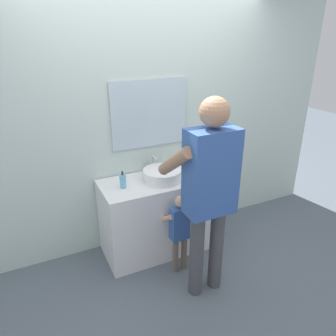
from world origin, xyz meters
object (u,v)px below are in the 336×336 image
at_px(child_toddler, 180,227).
at_px(soap_bottle, 123,181).
at_px(adult_parent, 209,184).
at_px(toothbrush_cup, 191,169).

bearing_deg(child_toddler, soap_bottle, 135.65).
bearing_deg(adult_parent, child_toddler, 106.58).
bearing_deg(soap_bottle, toothbrush_cup, -0.81).
relative_size(child_toddler, adult_parent, 0.47).
bearing_deg(child_toddler, toothbrush_cup, 49.33).
relative_size(soap_bottle, adult_parent, 0.10).
height_order(toothbrush_cup, soap_bottle, toothbrush_cup).
bearing_deg(toothbrush_cup, child_toddler, -130.67).
xyz_separation_m(soap_bottle, adult_parent, (0.49, -0.70, 0.17)).
xyz_separation_m(toothbrush_cup, soap_bottle, (-0.73, 0.01, 0.01)).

